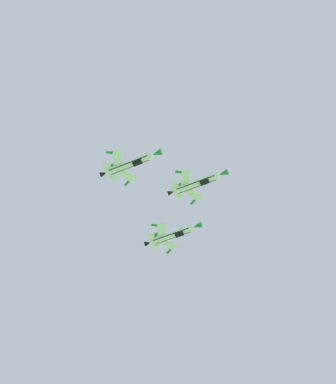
{
  "coord_description": "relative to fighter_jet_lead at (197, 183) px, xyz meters",
  "views": [
    {
      "loc": [
        -3.44,
        -3.9,
        1.56
      ],
      "look_at": [
        15.25,
        68.6,
        125.31
      ],
      "focal_mm": 54.62,
      "sensor_mm": 36.0,
      "label": 1
    }
  ],
  "objects": [
    {
      "name": "fighter_jet_lead",
      "position": [
        0.0,
        0.0,
        0.0
      ],
      "size": [
        13.48,
        12.02,
        4.35
      ],
      "rotation": [
        0.0,
        -0.02,
        4.06
      ],
      "color": "silver"
    },
    {
      "name": "fighter_jet_right_wing",
      "position": [
        -17.49,
        -2.71,
        -2.8
      ],
      "size": [
        13.48,
        12.02,
        4.36
      ],
      "rotation": [
        0.0,
        0.05,
        4.06
      ],
      "color": "silver"
    },
    {
      "name": "fighter_jet_left_wing",
      "position": [
        -2.23,
        15.69,
        -1.45
      ],
      "size": [
        13.48,
        12.02,
        4.36
      ],
      "rotation": [
        0.0,
        0.04,
        4.06
      ],
      "color": "silver"
    }
  ]
}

